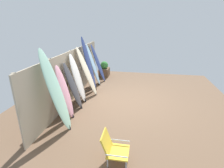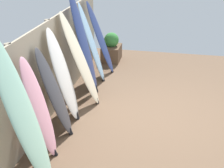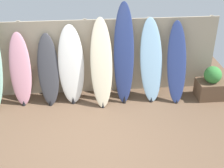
{
  "view_description": "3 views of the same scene",
  "coord_description": "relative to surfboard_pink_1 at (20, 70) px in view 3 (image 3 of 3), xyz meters",
  "views": [
    {
      "loc": [
        -5.87,
        -0.53,
        2.8
      ],
      "look_at": [
        -0.4,
        0.45,
        0.78
      ],
      "focal_mm": 28.0,
      "sensor_mm": 36.0,
      "label": 1
    },
    {
      "loc": [
        -5.21,
        -0.19,
        3.12
      ],
      "look_at": [
        -0.32,
        0.79,
        0.78
      ],
      "focal_mm": 50.0,
      "sensor_mm": 36.0,
      "label": 2
    },
    {
      "loc": [
        -0.02,
        -4.64,
        3.91
      ],
      "look_at": [
        0.5,
        0.89,
        0.79
      ],
      "focal_mm": 50.0,
      "sensor_mm": 36.0,
      "label": 3
    }
  ],
  "objects": [
    {
      "name": "planter_box",
      "position": [
        4.34,
        -0.22,
        -0.47
      ],
      "size": [
        0.64,
        0.49,
        0.79
      ],
      "color": "brown",
      "rests_on": "ground"
    },
    {
      "name": "ground",
      "position": [
        1.47,
        -1.66,
        -0.81
      ],
      "size": [
        7.68,
        7.68,
        0.0
      ],
      "primitive_type": "plane",
      "color": "brown"
    },
    {
      "name": "surfboard_navy_7",
      "position": [
        3.49,
        -0.11,
        0.07
      ],
      "size": [
        0.46,
        0.72,
        1.78
      ],
      "color": "navy",
      "rests_on": "ground"
    },
    {
      "name": "surfboard_charcoal_2",
      "position": [
        0.61,
        -0.0,
        -0.03
      ],
      "size": [
        0.49,
        0.59,
        1.57
      ],
      "color": "#38383D",
      "rests_on": "ground"
    },
    {
      "name": "surfboard_pink_1",
      "position": [
        0.0,
        0.0,
        0.0
      ],
      "size": [
        0.47,
        0.46,
        1.64
      ],
      "color": "pink",
      "rests_on": "ground"
    },
    {
      "name": "surfboard_white_3",
      "position": [
        1.12,
        0.01,
        0.06
      ],
      "size": [
        0.59,
        0.55,
        1.76
      ],
      "color": "white",
      "rests_on": "ground"
    },
    {
      "name": "surfboard_skyblue_6",
      "position": [
        2.92,
        -0.05,
        0.11
      ],
      "size": [
        0.57,
        0.66,
        1.87
      ],
      "color": "#8CB7D6",
      "rests_on": "ground"
    },
    {
      "name": "fence_back",
      "position": [
        1.47,
        0.35,
        0.09
      ],
      "size": [
        6.08,
        0.11,
        1.8
      ],
      "color": "tan",
      "rests_on": "ground"
    },
    {
      "name": "surfboard_navy_5",
      "position": [
        2.29,
        -0.04,
        0.29
      ],
      "size": [
        0.48,
        0.62,
        2.23
      ],
      "color": "navy",
      "rests_on": "ground"
    },
    {
      "name": "surfboard_cream_4",
      "position": [
        1.79,
        -0.11,
        0.13
      ],
      "size": [
        0.49,
        0.78,
        1.9
      ],
      "color": "beige",
      "rests_on": "ground"
    }
  ]
}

